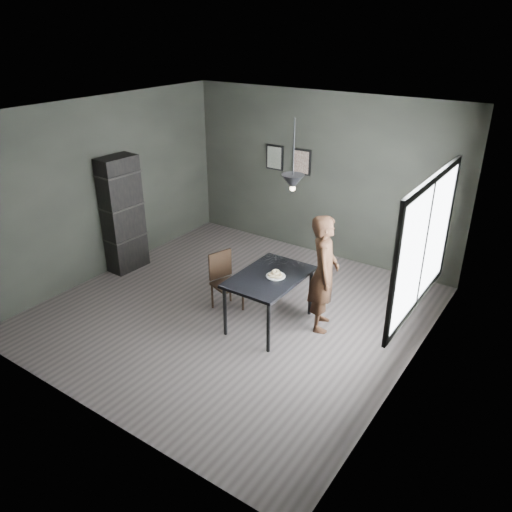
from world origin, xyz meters
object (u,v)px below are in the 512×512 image
Objects in this scene: wood_chair at (224,277)px; white_plate at (276,277)px; cafe_table at (269,281)px; pendant_lamp at (293,182)px; shelf_unit at (122,215)px; woman at (324,273)px.

white_plate is at bearing 18.31° from wood_chair.
cafe_table is 1.41m from pendant_lamp.
cafe_table is 0.12m from white_plate.
white_plate is 3.02m from shelf_unit.
pendant_lamp is (-0.36, -0.26, 1.24)m from woman.
wood_chair is (-0.78, 0.02, -0.19)m from cafe_table.
wood_chair reaches higher than cafe_table.
pendant_lamp reaches higher than wood_chair.
wood_chair is at bearing 79.52° from woman.
white_plate is 0.63m from woman.
pendant_lamp is (3.17, -0.02, 1.10)m from shelf_unit.
pendant_lamp is at bearing 23.18° from wood_chair.
woman is 1.47m from wood_chair.
shelf_unit is (-2.92, 0.12, 0.28)m from cafe_table.
cafe_table is 0.72m from woman.
pendant_lamp reaches higher than woman.
woman is at bearing 35.36° from pendant_lamp.
shelf_unit is at bearing 177.69° from cafe_table.
shelf_unit is (-2.14, 0.10, 0.47)m from wood_chair.
shelf_unit reaches higher than cafe_table.
shelf_unit is at bearing 69.64° from woman.
shelf_unit reaches higher than woman.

